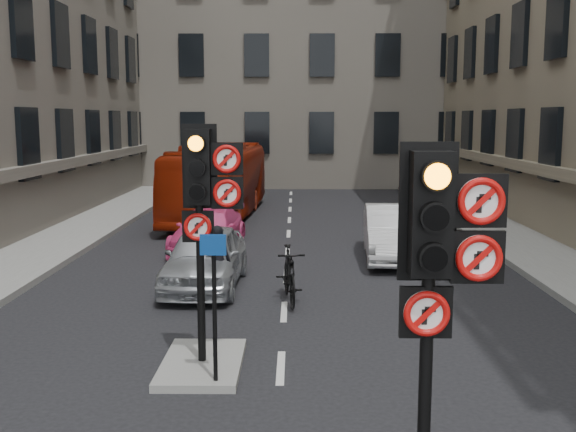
{
  "coord_description": "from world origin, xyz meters",
  "views": [
    {
      "loc": [
        0.22,
        -4.83,
        3.78
      ],
      "look_at": [
        0.13,
        3.26,
        2.6
      ],
      "focal_mm": 42.0,
      "sensor_mm": 36.0,
      "label": 1
    }
  ],
  "objects_px": {
    "signal_near": "(439,255)",
    "car_silver": "(205,257)",
    "signal_far": "(205,192)",
    "motorcycle": "(289,275)",
    "car_pink": "(209,230)",
    "info_sign": "(214,287)",
    "bus_red": "(219,181)",
    "motorcyclist": "(218,261)",
    "car_white": "(394,233)"
  },
  "relations": [
    {
      "from": "signal_near",
      "to": "car_silver",
      "type": "height_order",
      "value": "signal_near"
    },
    {
      "from": "signal_far",
      "to": "motorcycle",
      "type": "height_order",
      "value": "signal_far"
    },
    {
      "from": "car_pink",
      "to": "info_sign",
      "type": "bearing_deg",
      "value": -76.98
    },
    {
      "from": "bus_red",
      "to": "motorcyclist",
      "type": "relative_size",
      "value": 6.51
    },
    {
      "from": "signal_far",
      "to": "car_white",
      "type": "distance_m",
      "value": 9.23
    },
    {
      "from": "car_white",
      "to": "motorcycle",
      "type": "relative_size",
      "value": 2.28
    },
    {
      "from": "signal_near",
      "to": "motorcycle",
      "type": "relative_size",
      "value": 1.87
    },
    {
      "from": "car_pink",
      "to": "info_sign",
      "type": "height_order",
      "value": "info_sign"
    },
    {
      "from": "car_pink",
      "to": "info_sign",
      "type": "relative_size",
      "value": 1.95
    },
    {
      "from": "bus_red",
      "to": "motorcyclist",
      "type": "bearing_deg",
      "value": -80.01
    },
    {
      "from": "signal_far",
      "to": "bus_red",
      "type": "xyz_separation_m",
      "value": [
        -1.57,
        15.69,
        -1.3
      ]
    },
    {
      "from": "signal_near",
      "to": "car_silver",
      "type": "xyz_separation_m",
      "value": [
        -3.29,
        8.96,
        -1.9
      ]
    },
    {
      "from": "bus_red",
      "to": "info_sign",
      "type": "xyz_separation_m",
      "value": [
        1.78,
        -16.5,
        0.07
      ]
    },
    {
      "from": "car_pink",
      "to": "motorcyclist",
      "type": "distance_m",
      "value": 5.13
    },
    {
      "from": "car_white",
      "to": "car_pink",
      "type": "distance_m",
      "value": 5.26
    },
    {
      "from": "signal_near",
      "to": "signal_far",
      "type": "height_order",
      "value": "signal_far"
    },
    {
      "from": "car_silver",
      "to": "car_pink",
      "type": "height_order",
      "value": "car_silver"
    },
    {
      "from": "info_sign",
      "to": "car_white",
      "type": "bearing_deg",
      "value": 69.27
    },
    {
      "from": "car_pink",
      "to": "motorcycle",
      "type": "distance_m",
      "value": 5.89
    },
    {
      "from": "signal_near",
      "to": "car_pink",
      "type": "relative_size",
      "value": 0.87
    },
    {
      "from": "motorcycle",
      "to": "signal_far",
      "type": "bearing_deg",
      "value": -114.29
    },
    {
      "from": "car_white",
      "to": "info_sign",
      "type": "height_order",
      "value": "info_sign"
    },
    {
      "from": "signal_near",
      "to": "bus_red",
      "type": "xyz_separation_m",
      "value": [
        -4.17,
        19.69,
        -1.18
      ]
    },
    {
      "from": "car_white",
      "to": "bus_red",
      "type": "relative_size",
      "value": 0.43
    },
    {
      "from": "car_silver",
      "to": "motorcyclist",
      "type": "distance_m",
      "value": 0.95
    },
    {
      "from": "car_silver",
      "to": "car_white",
      "type": "bearing_deg",
      "value": 35.41
    },
    {
      "from": "motorcycle",
      "to": "info_sign",
      "type": "bearing_deg",
      "value": -108.73
    },
    {
      "from": "car_pink",
      "to": "signal_far",
      "type": "bearing_deg",
      "value": -77.62
    },
    {
      "from": "motorcyclist",
      "to": "info_sign",
      "type": "bearing_deg",
      "value": 106.64
    },
    {
      "from": "car_silver",
      "to": "signal_near",
      "type": "bearing_deg",
      "value": -68.13
    },
    {
      "from": "car_pink",
      "to": "bus_red",
      "type": "height_order",
      "value": "bus_red"
    },
    {
      "from": "signal_near",
      "to": "signal_far",
      "type": "xyz_separation_m",
      "value": [
        -2.6,
        4.0,
        0.12
      ]
    },
    {
      "from": "car_pink",
      "to": "bus_red",
      "type": "bearing_deg",
      "value": 98.93
    },
    {
      "from": "motorcycle",
      "to": "motorcyclist",
      "type": "distance_m",
      "value": 1.57
    },
    {
      "from": "signal_far",
      "to": "bus_red",
      "type": "bearing_deg",
      "value": 95.72
    },
    {
      "from": "motorcycle",
      "to": "info_sign",
      "type": "xyz_separation_m",
      "value": [
        -1.0,
        -4.56,
        0.9
      ]
    },
    {
      "from": "signal_far",
      "to": "motorcyclist",
      "type": "relative_size",
      "value": 2.3
    },
    {
      "from": "signal_far",
      "to": "car_pink",
      "type": "xyz_separation_m",
      "value": [
        -1.15,
        9.15,
        -2.11
      ]
    },
    {
      "from": "info_sign",
      "to": "car_silver",
      "type": "bearing_deg",
      "value": 101.19
    },
    {
      "from": "signal_far",
      "to": "car_silver",
      "type": "bearing_deg",
      "value": 97.88
    },
    {
      "from": "signal_far",
      "to": "motorcyclist",
      "type": "height_order",
      "value": "signal_far"
    },
    {
      "from": "bus_red",
      "to": "car_silver",
      "type": "bearing_deg",
      "value": -81.52
    },
    {
      "from": "car_silver",
      "to": "motorcyclist",
      "type": "relative_size",
      "value": 2.59
    },
    {
      "from": "car_silver",
      "to": "info_sign",
      "type": "bearing_deg",
      "value": -79.41
    },
    {
      "from": "signal_far",
      "to": "info_sign",
      "type": "relative_size",
      "value": 1.71
    },
    {
      "from": "car_pink",
      "to": "bus_red",
      "type": "distance_m",
      "value": 6.61
    },
    {
      "from": "signal_far",
      "to": "car_silver",
      "type": "relative_size",
      "value": 0.89
    },
    {
      "from": "bus_red",
      "to": "motorcyclist",
      "type": "distance_m",
      "value": 11.68
    },
    {
      "from": "car_pink",
      "to": "motorcyclist",
      "type": "height_order",
      "value": "motorcyclist"
    },
    {
      "from": "bus_red",
      "to": "motorcycle",
      "type": "bearing_deg",
      "value": -73.1
    }
  ]
}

